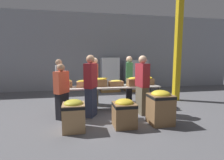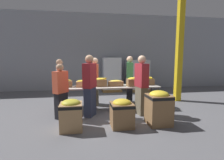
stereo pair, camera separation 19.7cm
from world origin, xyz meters
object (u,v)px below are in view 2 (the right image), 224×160
Objects in this scene: volunteer_4 at (90,86)px; support_pillar at (179,50)px; donation_bin_0 at (71,114)px; donation_bin_2 at (159,107)px; volunteer_0 at (95,82)px; banana_box_4 at (134,82)px; banana_box_3 at (116,83)px; banana_box_5 at (148,81)px; volunteer_3 at (141,86)px; volunteer_5 at (60,83)px; banana_box_1 at (82,83)px; volunteer_1 at (61,92)px; donation_bin_1 at (122,112)px; banana_box_2 at (101,82)px; volunteer_2 at (130,80)px; pallet_stack_1 at (111,75)px; sorting_table at (109,88)px; pallet_stack_0 at (137,76)px; banana_box_0 at (65,83)px.

volunteer_4 is 0.45× the size of support_pillar.
donation_bin_2 reaches higher than donation_bin_0.
volunteer_0 is 1.23m from volunteer_4.
donation_bin_2 is (0.24, -1.47, -0.45)m from banana_box_4.
banana_box_5 is (1.15, 0.03, 0.05)m from banana_box_3.
donation_bin_0 is at bearing 104.67° from volunteer_3.
donation_bin_0 is at bearing 3.49° from volunteer_5.
banana_box_1 is 2.26m from banana_box_5.
volunteer_1 is at bearing 80.89° from volunteer_3.
donation_bin_2 is (1.47, -2.16, -0.38)m from volunteer_0.
banana_box_3 is at bearing 63.18° from volunteer_5.
banana_box_5 is at bearing 78.59° from donation_bin_2.
banana_box_4 is 1.73m from donation_bin_1.
banana_box_1 is at bearing -178.50° from banana_box_2.
banana_box_5 is 0.51× the size of donation_bin_0.
banana_box_3 is 1.85m from volunteer_1.
volunteer_2 reaches higher than volunteer_1.
volunteer_1 reaches higher than donation_bin_2.
pallet_stack_1 reaches higher than volunteer_0.
sorting_table is 3.59m from pallet_stack_0.
sorting_table is 1.13m from volunteer_2.
donation_bin_2 is at bearing -100.44° from pallet_stack_0.
banana_box_3 is at bearing 0.36° from banana_box_2.
banana_box_3 is at bearing 117.23° from donation_bin_2.
banana_box_1 is at bearing 58.99° from volunteer_3.
volunteer_1 is at bearing -118.04° from pallet_stack_1.
support_pillar reaches higher than banana_box_4.
donation_bin_1 is at bearing 129.14° from volunteer_3.
banana_box_4 is at bearing -3.10° from volunteer_3.
donation_bin_0 is at bearing -79.74° from banana_box_0.
banana_box_5 is at bearing 53.57° from volunteer_2.
banana_box_4 is 0.25× the size of volunteer_3.
sorting_table is at bearing 124.12° from donation_bin_2.
sorting_table is 0.91m from volunteer_4.
banana_box_2 is 0.24× the size of volunteer_4.
pallet_stack_0 is at bearing -4.29° from volunteer_1.
volunteer_1 is (-1.19, -0.71, -0.15)m from banana_box_2.
banana_box_0 is 0.62× the size of donation_bin_0.
banana_box_5 is 0.23× the size of volunteer_5.
banana_box_5 is 0.43× the size of donation_bin_2.
banana_box_2 is at bearing -125.99° from pallet_stack_0.
banana_box_1 is 0.25× the size of volunteer_1.
banana_box_3 is 0.67× the size of donation_bin_1.
donation_bin_2 is (2.19, 0.00, 0.07)m from donation_bin_0.
banana_box_3 is at bearing 49.56° from donation_bin_0.
banana_box_4 is 3.31m from pallet_stack_0.
volunteer_5 reaches higher than sorting_table.
volunteer_5 is at bearing 53.93° from volunteer_3.
pallet_stack_1 is at bearing 65.28° from banana_box_1.
banana_box_2 is 0.90× the size of banana_box_3.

